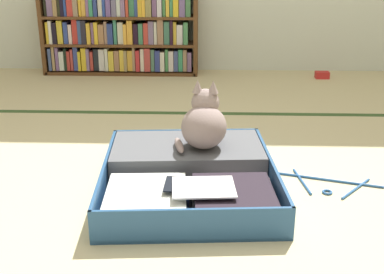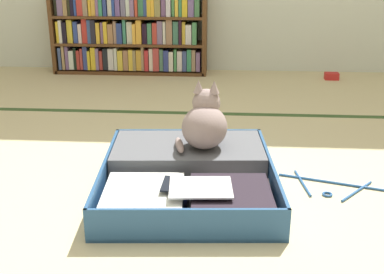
% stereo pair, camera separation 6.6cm
% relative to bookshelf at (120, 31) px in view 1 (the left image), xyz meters
% --- Properties ---
extents(ground_plane, '(10.00, 10.00, 0.00)m').
position_rel_bookshelf_xyz_m(ground_plane, '(0.55, -2.27, -0.32)').
color(ground_plane, beige).
extents(tatami_border, '(4.80, 0.05, 0.00)m').
position_rel_bookshelf_xyz_m(tatami_border, '(0.55, -1.02, -0.32)').
color(tatami_border, '#355227').
rests_on(tatami_border, ground_plane).
extents(bookshelf, '(1.18, 0.22, 0.66)m').
position_rel_bookshelf_xyz_m(bookshelf, '(0.00, 0.00, 0.00)').
color(bookshelf, '#57361C').
rests_on(bookshelf, ground_plane).
extents(open_suitcase, '(0.72, 0.81, 0.12)m').
position_rel_bookshelf_xyz_m(open_suitcase, '(0.61, -1.98, -0.27)').
color(open_suitcase, '#265080').
rests_on(open_suitcase, ground_plane).
extents(black_cat, '(0.24, 0.23, 0.28)m').
position_rel_bookshelf_xyz_m(black_cat, '(0.67, -1.85, -0.10)').
color(black_cat, gray).
rests_on(black_cat, open_suitcase).
extents(clothes_hanger, '(0.41, 0.27, 0.01)m').
position_rel_bookshelf_xyz_m(clothes_hanger, '(1.18, -1.95, -0.32)').
color(clothes_hanger, '#2C5E9A').
rests_on(clothes_hanger, ground_plane).
extents(small_red_pouch, '(0.10, 0.07, 0.05)m').
position_rel_bookshelf_xyz_m(small_red_pouch, '(1.53, -0.12, -0.30)').
color(small_red_pouch, red).
rests_on(small_red_pouch, ground_plane).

